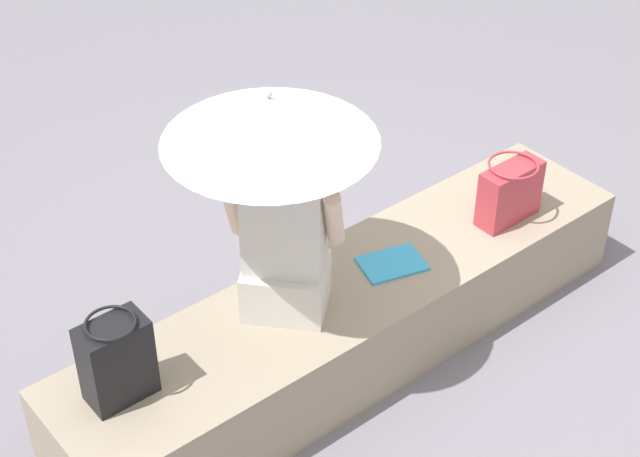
{
  "coord_description": "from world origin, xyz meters",
  "views": [
    {
      "loc": [
        -2.22,
        -2.5,
        3.23
      ],
      "look_at": [
        -0.16,
        0.03,
        0.78
      ],
      "focal_mm": 56.38,
      "sensor_mm": 36.0,
      "label": 1
    }
  ],
  "objects_px": {
    "parasol": "(269,120)",
    "magazine": "(392,264)",
    "handbag_black": "(116,360)",
    "tote_bag_canvas": "(510,192)",
    "person_seated": "(284,233)"
  },
  "relations": [
    {
      "from": "person_seated",
      "to": "magazine",
      "type": "distance_m",
      "value": 0.66
    },
    {
      "from": "person_seated",
      "to": "magazine",
      "type": "xyz_separation_m",
      "value": [
        0.53,
        -0.08,
        -0.38
      ]
    },
    {
      "from": "handbag_black",
      "to": "magazine",
      "type": "distance_m",
      "value": 1.34
    },
    {
      "from": "parasol",
      "to": "magazine",
      "type": "height_order",
      "value": "parasol"
    },
    {
      "from": "tote_bag_canvas",
      "to": "person_seated",
      "type": "bearing_deg",
      "value": 172.47
    },
    {
      "from": "parasol",
      "to": "tote_bag_canvas",
      "type": "bearing_deg",
      "value": -9.64
    },
    {
      "from": "tote_bag_canvas",
      "to": "magazine",
      "type": "relative_size",
      "value": 1.14
    },
    {
      "from": "parasol",
      "to": "magazine",
      "type": "distance_m",
      "value": 1.05
    },
    {
      "from": "person_seated",
      "to": "tote_bag_canvas",
      "type": "xyz_separation_m",
      "value": [
        1.19,
        -0.16,
        -0.24
      ]
    },
    {
      "from": "handbag_black",
      "to": "tote_bag_canvas",
      "type": "distance_m",
      "value": 1.99
    },
    {
      "from": "tote_bag_canvas",
      "to": "magazine",
      "type": "xyz_separation_m",
      "value": [
        -0.65,
        0.08,
        -0.14
      ]
    },
    {
      "from": "person_seated",
      "to": "magazine",
      "type": "bearing_deg",
      "value": -8.01
    },
    {
      "from": "parasol",
      "to": "magazine",
      "type": "bearing_deg",
      "value": -12.56
    },
    {
      "from": "handbag_black",
      "to": "tote_bag_canvas",
      "type": "bearing_deg",
      "value": -4.35
    },
    {
      "from": "parasol",
      "to": "handbag_black",
      "type": "height_order",
      "value": "parasol"
    }
  ]
}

